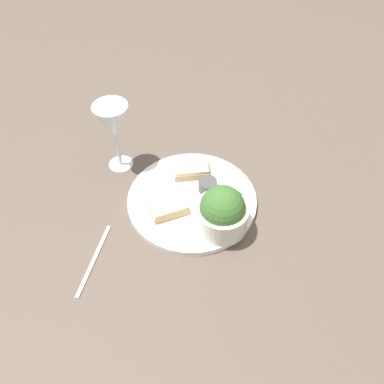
# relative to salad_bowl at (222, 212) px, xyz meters

# --- Properties ---
(ground_plane) EXTENTS (4.00, 4.00, 0.00)m
(ground_plane) POSITION_rel_salad_bowl_xyz_m (-0.08, 0.06, -0.06)
(ground_plane) COLOR brown
(dinner_plate) EXTENTS (0.30, 0.30, 0.01)m
(dinner_plate) POSITION_rel_salad_bowl_xyz_m (-0.08, 0.06, -0.05)
(dinner_plate) COLOR white
(dinner_plate) RESTS_ON ground_plane
(salad_bowl) EXTENTS (0.11, 0.11, 0.11)m
(salad_bowl) POSITION_rel_salad_bowl_xyz_m (0.00, 0.00, 0.00)
(salad_bowl) COLOR silver
(salad_bowl) RESTS_ON dinner_plate
(sauce_ramekin) EXTENTS (0.04, 0.04, 0.03)m
(sauce_ramekin) POSITION_rel_salad_bowl_xyz_m (-0.06, 0.09, -0.03)
(sauce_ramekin) COLOR #4C4C4C
(sauce_ramekin) RESTS_ON dinner_plate
(cheese_toast_near) EXTENTS (0.10, 0.09, 0.03)m
(cheese_toast_near) POSITION_rel_salad_bowl_xyz_m (-0.11, 0.13, -0.03)
(cheese_toast_near) COLOR tan
(cheese_toast_near) RESTS_ON dinner_plate
(cheese_toast_far) EXTENTS (0.10, 0.09, 0.03)m
(cheese_toast_far) POSITION_rel_salad_bowl_xyz_m (-0.12, 0.00, -0.03)
(cheese_toast_far) COLOR tan
(cheese_toast_far) RESTS_ON dinner_plate
(wine_glass) EXTENTS (0.08, 0.08, 0.18)m
(wine_glass) POSITION_rel_salad_bowl_xyz_m (-0.30, 0.12, 0.07)
(wine_glass) COLOR silver
(wine_glass) RESTS_ON ground_plane
(garnish) EXTENTS (0.03, 0.03, 0.03)m
(garnish) POSITION_rel_salad_bowl_xyz_m (0.02, 0.08, -0.03)
(garnish) COLOR #477533
(garnish) RESTS_ON dinner_plate
(fork) EXTENTS (0.02, 0.18, 0.01)m
(fork) POSITION_rel_salad_bowl_xyz_m (-0.23, -0.16, -0.06)
(fork) COLOR silver
(fork) RESTS_ON ground_plane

